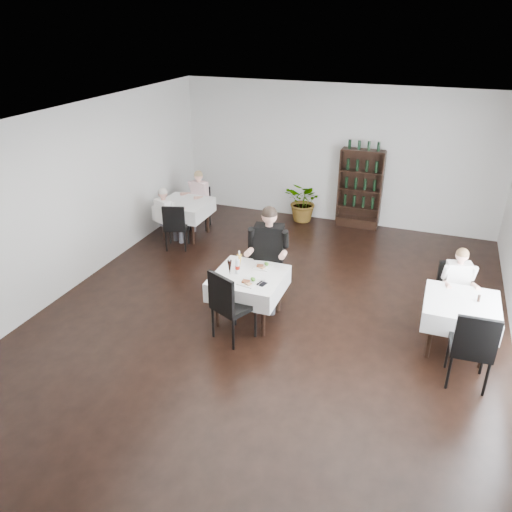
% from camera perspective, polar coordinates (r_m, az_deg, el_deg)
% --- Properties ---
extents(room_shell, '(9.00, 9.00, 9.00)m').
position_cam_1_polar(room_shell, '(7.04, 1.39, 2.71)').
color(room_shell, black).
rests_on(room_shell, ground).
extents(wine_shelf, '(0.90, 0.28, 1.75)m').
position_cam_1_polar(wine_shelf, '(11.08, 11.80, 7.43)').
color(wine_shelf, black).
rests_on(wine_shelf, ground).
extents(main_table, '(1.03, 1.03, 0.77)m').
position_cam_1_polar(main_table, '(7.52, -0.84, -3.13)').
color(main_table, black).
rests_on(main_table, ground).
extents(left_table, '(0.98, 0.98, 0.77)m').
position_cam_1_polar(left_table, '(10.52, -8.13, 5.40)').
color(left_table, black).
rests_on(left_table, ground).
extents(right_table, '(0.98, 0.98, 0.77)m').
position_cam_1_polar(right_table, '(7.41, 22.35, -5.82)').
color(right_table, black).
rests_on(right_table, ground).
extents(potted_tree, '(1.06, 1.00, 0.93)m').
position_cam_1_polar(potted_tree, '(11.32, 5.58, 6.21)').
color(potted_tree, '#25551D').
rests_on(potted_tree, ground).
extents(main_chair_far, '(0.49, 0.49, 1.00)m').
position_cam_1_polar(main_chair_far, '(8.24, 0.22, -0.76)').
color(main_chair_far, black).
rests_on(main_chair_far, ground).
extents(main_chair_near, '(0.67, 0.67, 1.10)m').
position_cam_1_polar(main_chair_near, '(7.05, -3.12, -5.30)').
color(main_chair_near, black).
rests_on(main_chair_near, ground).
extents(left_chair_far, '(0.47, 0.47, 0.89)m').
position_cam_1_polar(left_chair_far, '(11.02, -6.37, 5.87)').
color(left_chair_far, black).
rests_on(left_chair_far, ground).
extents(left_chair_near, '(0.54, 0.55, 0.95)m').
position_cam_1_polar(left_chair_near, '(9.95, -9.19, 3.62)').
color(left_chair_near, black).
rests_on(left_chair_near, ground).
extents(right_chair_far, '(0.57, 0.57, 0.98)m').
position_cam_1_polar(right_chair_far, '(8.05, 21.60, -3.57)').
color(right_chair_far, black).
rests_on(right_chair_far, ground).
extents(right_chair_near, '(0.52, 0.53, 1.10)m').
position_cam_1_polar(right_chair_near, '(6.75, 23.50, -9.31)').
color(right_chair_near, black).
rests_on(right_chair_near, ground).
extents(diner_main, '(0.67, 0.70, 1.65)m').
position_cam_1_polar(diner_main, '(7.78, 1.39, 0.71)').
color(diner_main, '#424249').
rests_on(diner_main, ground).
extents(diner_left_far, '(0.54, 0.58, 1.28)m').
position_cam_1_polar(diner_left_far, '(10.91, -6.71, 6.91)').
color(diner_left_far, '#424249').
rests_on(diner_left_far, ground).
extents(diner_left_near, '(0.54, 0.58, 1.24)m').
position_cam_1_polar(diner_left_near, '(10.09, -10.15, 4.94)').
color(diner_left_near, '#424249').
rests_on(diner_left_near, ground).
extents(diner_right_far, '(0.52, 0.55, 1.25)m').
position_cam_1_polar(diner_right_far, '(7.91, 22.10, -2.81)').
color(diner_right_far, '#424249').
rests_on(diner_right_far, ground).
extents(plate_far, '(0.26, 0.26, 0.08)m').
position_cam_1_polar(plate_far, '(7.65, 0.76, -1.19)').
color(plate_far, white).
rests_on(plate_far, main_table).
extents(plate_near, '(0.30, 0.30, 0.08)m').
position_cam_1_polar(plate_near, '(7.21, -0.85, -2.99)').
color(plate_near, white).
rests_on(plate_near, main_table).
extents(pilsner_dark, '(0.07, 0.07, 0.30)m').
position_cam_1_polar(pilsner_dark, '(7.40, -3.03, -1.34)').
color(pilsner_dark, black).
rests_on(pilsner_dark, main_table).
extents(pilsner_lager, '(0.08, 0.08, 0.33)m').
position_cam_1_polar(pilsner_lager, '(7.51, -1.91, -0.73)').
color(pilsner_lager, gold).
rests_on(pilsner_lager, main_table).
extents(coke_bottle, '(0.07, 0.07, 0.28)m').
position_cam_1_polar(coke_bottle, '(7.45, -2.13, -1.18)').
color(coke_bottle, silver).
rests_on(coke_bottle, main_table).
extents(napkin_cutlery, '(0.21, 0.20, 0.02)m').
position_cam_1_polar(napkin_cutlery, '(7.21, 0.45, -3.11)').
color(napkin_cutlery, black).
rests_on(napkin_cutlery, main_table).
extents(pepper_mill, '(0.05, 0.05, 0.10)m').
position_cam_1_polar(pepper_mill, '(7.40, 24.12, -4.44)').
color(pepper_mill, black).
rests_on(pepper_mill, right_table).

